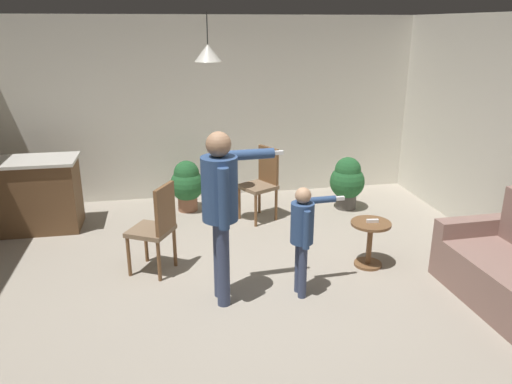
{
  "coord_description": "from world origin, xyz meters",
  "views": [
    {
      "loc": [
        -0.68,
        -4.27,
        2.57
      ],
      "look_at": [
        0.16,
        0.27,
        1.0
      ],
      "focal_mm": 34.68,
      "sensor_mm": 36.0,
      "label": 1
    }
  ],
  "objects_px": {
    "kitchen_counter": "(30,195)",
    "person_child": "(303,230)",
    "spare_remote_on_table": "(372,221)",
    "potted_plant_by_wall": "(347,181)",
    "person_adult": "(221,200)",
    "dining_chair_by_counter": "(262,181)",
    "dining_chair_near_wall": "(156,225)",
    "side_table_by_couch": "(370,238)",
    "potted_plant_corner": "(187,183)"
  },
  "relations": [
    {
      "from": "side_table_by_couch",
      "to": "potted_plant_corner",
      "type": "distance_m",
      "value": 2.84
    },
    {
      "from": "person_child",
      "to": "person_adult",
      "type": "bearing_deg",
      "value": -95.65
    },
    {
      "from": "dining_chair_by_counter",
      "to": "side_table_by_couch",
      "type": "bearing_deg",
      "value": -179.72
    },
    {
      "from": "dining_chair_by_counter",
      "to": "spare_remote_on_table",
      "type": "xyz_separation_m",
      "value": [
        0.91,
        -1.62,
        -0.01
      ]
    },
    {
      "from": "person_child",
      "to": "spare_remote_on_table",
      "type": "bearing_deg",
      "value": 113.56
    },
    {
      "from": "spare_remote_on_table",
      "to": "person_adult",
      "type": "bearing_deg",
      "value": -166.12
    },
    {
      "from": "kitchen_counter",
      "to": "spare_remote_on_table",
      "type": "height_order",
      "value": "kitchen_counter"
    },
    {
      "from": "kitchen_counter",
      "to": "dining_chair_near_wall",
      "type": "relative_size",
      "value": 1.26
    },
    {
      "from": "person_child",
      "to": "spare_remote_on_table",
      "type": "relative_size",
      "value": 8.66
    },
    {
      "from": "side_table_by_couch",
      "to": "kitchen_counter",
      "type": "bearing_deg",
      "value": 155.55
    },
    {
      "from": "person_child",
      "to": "spare_remote_on_table",
      "type": "xyz_separation_m",
      "value": [
        0.92,
        0.46,
        -0.16
      ]
    },
    {
      "from": "person_adult",
      "to": "potted_plant_by_wall",
      "type": "bearing_deg",
      "value": 132.91
    },
    {
      "from": "kitchen_counter",
      "to": "person_child",
      "type": "distance_m",
      "value": 3.77
    },
    {
      "from": "side_table_by_couch",
      "to": "potted_plant_corner",
      "type": "bearing_deg",
      "value": 131.7
    },
    {
      "from": "potted_plant_by_wall",
      "to": "spare_remote_on_table",
      "type": "relative_size",
      "value": 5.92
    },
    {
      "from": "person_child",
      "to": "kitchen_counter",
      "type": "bearing_deg",
      "value": -129.55
    },
    {
      "from": "potted_plant_corner",
      "to": "potted_plant_by_wall",
      "type": "xyz_separation_m",
      "value": [
        2.29,
        -0.34,
        0.02
      ]
    },
    {
      "from": "dining_chair_by_counter",
      "to": "spare_remote_on_table",
      "type": "height_order",
      "value": "dining_chair_by_counter"
    },
    {
      "from": "side_table_by_couch",
      "to": "dining_chair_near_wall",
      "type": "distance_m",
      "value": 2.33
    },
    {
      "from": "person_adult",
      "to": "dining_chair_near_wall",
      "type": "height_order",
      "value": "person_adult"
    },
    {
      "from": "potted_plant_by_wall",
      "to": "spare_remote_on_table",
      "type": "xyz_separation_m",
      "value": [
        -0.39,
        -1.78,
        0.11
      ]
    },
    {
      "from": "dining_chair_by_counter",
      "to": "spare_remote_on_table",
      "type": "bearing_deg",
      "value": -179.49
    },
    {
      "from": "dining_chair_near_wall",
      "to": "potted_plant_by_wall",
      "type": "distance_m",
      "value": 3.09
    },
    {
      "from": "kitchen_counter",
      "to": "side_table_by_couch",
      "type": "xyz_separation_m",
      "value": [
        3.92,
        -1.78,
        -0.15
      ]
    },
    {
      "from": "person_adult",
      "to": "spare_remote_on_table",
      "type": "bearing_deg",
      "value": 100.13
    },
    {
      "from": "spare_remote_on_table",
      "to": "potted_plant_by_wall",
      "type": "bearing_deg",
      "value": 77.8
    },
    {
      "from": "side_table_by_couch",
      "to": "potted_plant_by_wall",
      "type": "relative_size",
      "value": 0.68
    },
    {
      "from": "dining_chair_by_counter",
      "to": "potted_plant_by_wall",
      "type": "height_order",
      "value": "dining_chair_by_counter"
    },
    {
      "from": "potted_plant_corner",
      "to": "spare_remote_on_table",
      "type": "relative_size",
      "value": 5.69
    },
    {
      "from": "person_child",
      "to": "dining_chair_by_counter",
      "type": "height_order",
      "value": "person_child"
    },
    {
      "from": "kitchen_counter",
      "to": "side_table_by_couch",
      "type": "bearing_deg",
      "value": -24.45
    },
    {
      "from": "person_child",
      "to": "dining_chair_by_counter",
      "type": "distance_m",
      "value": 2.09
    },
    {
      "from": "kitchen_counter",
      "to": "side_table_by_couch",
      "type": "height_order",
      "value": "kitchen_counter"
    },
    {
      "from": "dining_chair_by_counter",
      "to": "dining_chair_near_wall",
      "type": "xyz_separation_m",
      "value": [
        -1.41,
        -1.34,
        0.0
      ]
    },
    {
      "from": "dining_chair_near_wall",
      "to": "spare_remote_on_table",
      "type": "bearing_deg",
      "value": -68.42
    },
    {
      "from": "side_table_by_couch",
      "to": "person_adult",
      "type": "height_order",
      "value": "person_adult"
    },
    {
      "from": "side_table_by_couch",
      "to": "dining_chair_near_wall",
      "type": "bearing_deg",
      "value": 173.06
    },
    {
      "from": "side_table_by_couch",
      "to": "person_adult",
      "type": "xyz_separation_m",
      "value": [
        -1.68,
        -0.42,
        0.72
      ]
    },
    {
      "from": "person_adult",
      "to": "dining_chair_near_wall",
      "type": "xyz_separation_m",
      "value": [
        -0.62,
        0.7,
        -0.5
      ]
    },
    {
      "from": "potted_plant_corner",
      "to": "spare_remote_on_table",
      "type": "height_order",
      "value": "potted_plant_corner"
    },
    {
      "from": "side_table_by_couch",
      "to": "dining_chair_by_counter",
      "type": "relative_size",
      "value": 0.52
    },
    {
      "from": "dining_chair_near_wall",
      "to": "potted_plant_corner",
      "type": "distance_m",
      "value": 1.89
    },
    {
      "from": "person_adult",
      "to": "potted_plant_by_wall",
      "type": "height_order",
      "value": "person_adult"
    },
    {
      "from": "kitchen_counter",
      "to": "person_adult",
      "type": "distance_m",
      "value": 3.19
    },
    {
      "from": "spare_remote_on_table",
      "to": "dining_chair_near_wall",
      "type": "bearing_deg",
      "value": 172.95
    },
    {
      "from": "person_child",
      "to": "dining_chair_near_wall",
      "type": "xyz_separation_m",
      "value": [
        -1.4,
        0.74,
        -0.15
      ]
    },
    {
      "from": "kitchen_counter",
      "to": "person_adult",
      "type": "relative_size",
      "value": 0.75
    },
    {
      "from": "kitchen_counter",
      "to": "potted_plant_corner",
      "type": "xyz_separation_m",
      "value": [
        2.03,
        0.34,
        -0.07
      ]
    },
    {
      "from": "potted_plant_corner",
      "to": "dining_chair_near_wall",
      "type": "bearing_deg",
      "value": -102.64
    },
    {
      "from": "dining_chair_near_wall",
      "to": "kitchen_counter",
      "type": "bearing_deg",
      "value": 75.73
    }
  ]
}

